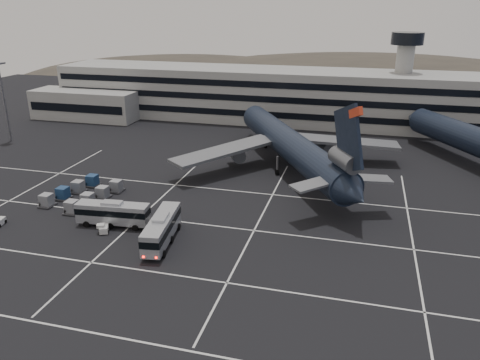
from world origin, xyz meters
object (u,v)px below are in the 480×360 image
bus_near (162,228)px  trijet_main (291,145)px  bus_far (113,212)px  uld_cluster (83,193)px

bus_near → trijet_main: bearing=61.9°
bus_far → trijet_main: bearing=-40.6°
bus_far → bus_near: bearing=-114.1°
trijet_main → bus_near: 35.93m
trijet_main → bus_far: bearing=-154.6°
bus_near → uld_cluster: bearing=142.6°
bus_far → uld_cluster: bearing=46.7°
bus_near → bus_far: size_ratio=1.06×
trijet_main → uld_cluster: size_ratio=3.74×
bus_far → uld_cluster: bus_far is taller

